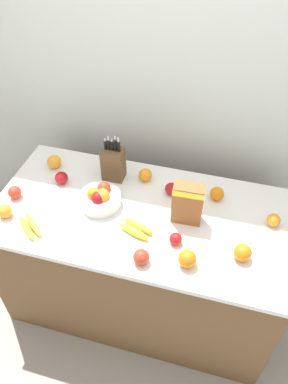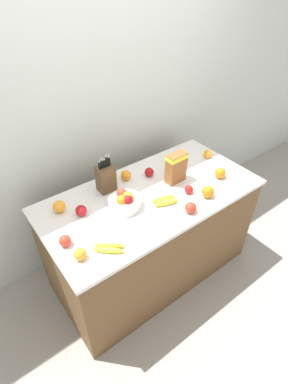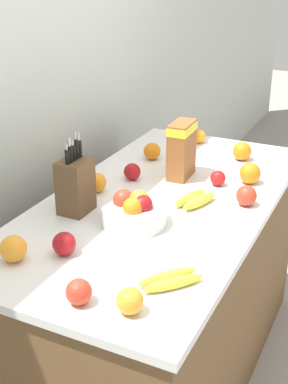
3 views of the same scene
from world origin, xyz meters
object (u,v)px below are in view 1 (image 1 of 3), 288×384
Objects in this scene: knife_block at (113,163)px; apple_front at (176,239)px; orange_near_bowl at (145,175)px; orange_by_cereal at (54,162)px; orange_front_center at (243,253)px; fruit_bowl at (100,198)px; banana_bunch_left at (136,229)px; orange_front_right at (187,259)px; apple_rear at (15,192)px; cereal_box at (188,202)px; apple_near_bananas at (171,189)px; apple_rightmost at (61,178)px; orange_mid_right at (274,220)px; orange_front_left at (217,194)px; banana_bunch_right at (30,226)px; orange_back_center at (5,211)px; apple_leftmost at (141,257)px.

knife_block is 0.61m from apple_front.
orange_near_bowl reaches higher than apple_front.
orange_front_center is at bearing -18.34° from orange_by_cereal.
fruit_bowl is 0.28m from banana_bunch_left.
orange_by_cereal is at bearing 151.75° from orange_front_right.
apple_rear is 0.95m from apple_front.
cereal_box reaches higher than apple_near_bananas.
knife_block reaches higher than orange_by_cereal.
apple_rightmost is at bearing -154.71° from knife_block.
fruit_bowl is at bearing -151.60° from apple_near_bananas.
orange_mid_right is (0.93, -0.14, -0.07)m from knife_block.
banana_bunch_left is at bearing -136.18° from orange_front_left.
apple_rightmost is (-0.53, 0.24, 0.02)m from banana_bunch_left.
orange_mid_right is at bearing 16.79° from banana_bunch_right.
apple_rightmost is at bearing 61.32° from orange_back_center.
apple_rear is at bearing 169.29° from orange_front_right.
knife_block reaches higher than apple_leftmost.
banana_bunch_right is at bearing -45.00° from apple_rear.
knife_block is 0.94m from orange_mid_right.
apple_rear reaches higher than orange_mid_right.
apple_leftmost is at bearing -161.68° from orange_front_center.
fruit_bowl is 3.08× the size of apple_rear.
orange_front_left reaches higher than banana_bunch_left.
apple_rear is at bearing 135.00° from banana_bunch_right.
apple_near_bananas is 0.94× the size of apple_rightmost.
apple_front is 0.86× the size of orange_back_center.
orange_by_cereal is at bearing -176.47° from orange_near_bowl.
orange_by_cereal is (0.10, 0.30, 0.01)m from apple_rear.
orange_back_center is at bearing -153.37° from apple_near_bananas.
orange_front_left is (1.10, 0.29, 0.00)m from apple_rear.
orange_front_left is (0.26, 0.03, 0.00)m from apple_near_bananas.
orange_by_cereal is 1.09× the size of orange_near_bowl.
orange_mid_right reaches higher than banana_bunch_right.
orange_near_bowl is 0.76m from orange_mid_right.
orange_front_center is at bearing 5.50° from banana_bunch_right.
orange_mid_right is (0.57, -0.09, -0.00)m from apple_near_bananas.
orange_front_right is (0.29, -0.13, 0.02)m from banana_bunch_left.
orange_near_bowl is at bearing 6.96° from knife_block.
orange_back_center is at bearing -118.68° from apple_rightmost.
cereal_box is at bearing 149.95° from orange_front_center.
orange_back_center is (-0.94, -0.24, -0.10)m from cereal_box.
orange_by_cereal reaches higher than apple_leftmost.
fruit_bowl is 2.90× the size of apple_leftmost.
banana_bunch_right is 2.49× the size of apple_rightmost.
apple_front is (-0.02, -0.17, -0.10)m from cereal_box.
banana_bunch_left reaches higher than banana_bunch_right.
apple_rightmost reaches higher than orange_mid_right.
fruit_bowl is at bearing -160.26° from orange_front_left.
cereal_box is at bearing 33.25° from banana_bunch_left.
banana_bunch_left is at bearing 177.32° from orange_front_center.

